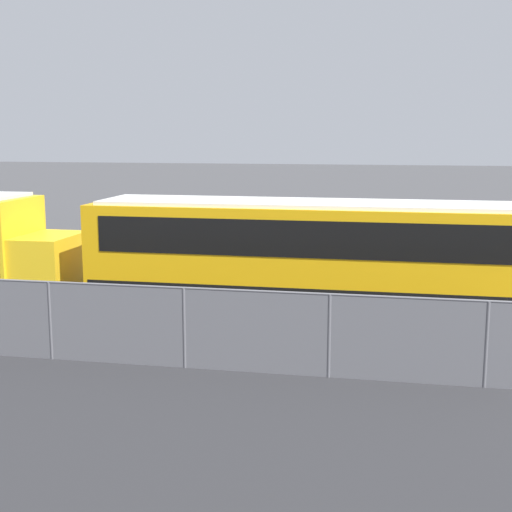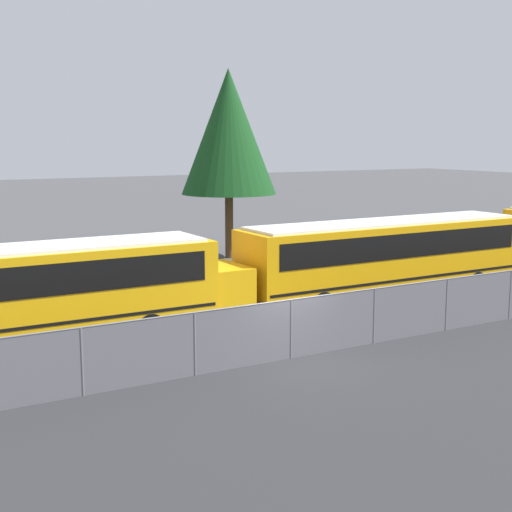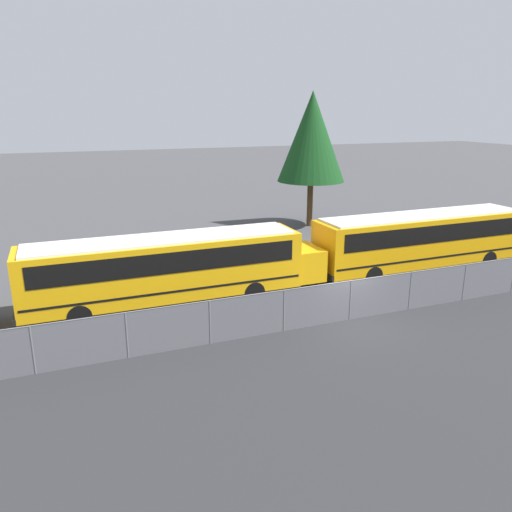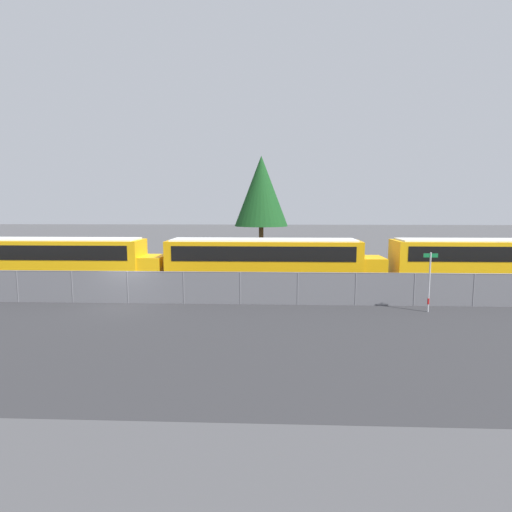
# 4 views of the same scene
# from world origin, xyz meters

# --- Properties ---
(school_bus_2) EXTENTS (14.02, 2.57, 3.21)m
(school_bus_2) POSITION_xyz_m (-6.58, 4.55, 1.91)
(school_bus_2) COLOR #EDA80F
(school_bus_2) RESTS_ON ground_plane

